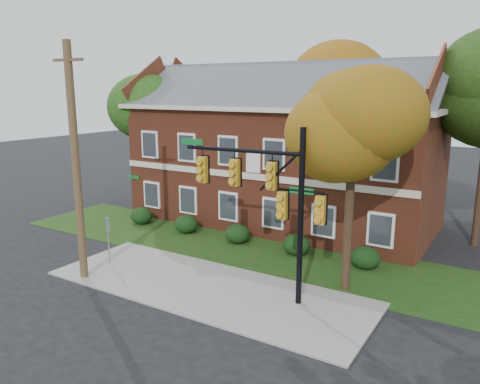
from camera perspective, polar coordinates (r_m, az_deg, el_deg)
The scene contains 15 objects.
ground at distance 19.37m, azimuth -5.93°, elevation -12.63°, with size 120.00×120.00×0.00m, color black.
sidewalk at distance 20.08m, azimuth -4.16°, elevation -11.53°, with size 14.00×5.00×0.08m, color gray.
grass_strip at distance 24.02m, azimuth 2.88°, elevation -7.44°, with size 30.00×6.00×0.04m, color #193811.
apartment_building at distance 28.97m, azimuth 5.21°, elevation 6.07°, with size 18.80×8.80×9.74m.
hedge_far_left at distance 29.54m, azimuth -11.93°, elevation -2.85°, with size 1.40×1.26×1.05m, color black.
hedge_left at distance 27.32m, azimuth -6.57°, elevation -3.91°, with size 1.40×1.26×1.05m, color black.
hedge_center at distance 25.38m, azimuth -0.32°, elevation -5.11°, with size 1.40×1.26×1.05m, color black.
hedge_right at distance 23.81m, azimuth 6.89°, elevation -6.41°, with size 1.40×1.26×1.05m, color black.
hedge_far_right at distance 22.67m, azimuth 15.01°, elevation -7.75°, with size 1.40×1.26×1.05m, color black.
tree_near_right at distance 18.61m, azimuth 14.18°, elevation 7.39°, with size 4.50×4.25×8.58m.
tree_left_rear at distance 33.45m, azimuth -10.93°, elevation 9.66°, with size 5.40×5.10×8.88m.
tree_far_rear at distance 35.53m, azimuth 13.16°, elevation 13.21°, with size 6.84×6.46×11.52m.
traffic_signal at distance 17.68m, azimuth 3.72°, elevation -0.40°, with size 6.16×0.72×6.88m.
utility_pole at distance 20.83m, azimuth -19.38°, elevation 3.30°, with size 1.58×0.37×10.12m.
sign_post at distance 22.89m, azimuth -15.81°, elevation -4.84°, with size 0.33×0.15×2.31m.
Camera 1 is at (10.82, -13.82, 8.21)m, focal length 35.00 mm.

